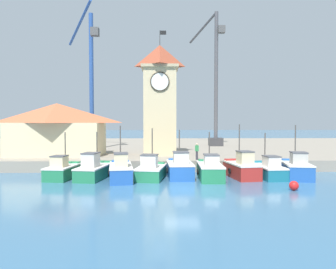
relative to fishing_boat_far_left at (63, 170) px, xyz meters
name	(u,v)px	position (x,y,z in m)	size (l,w,h in m)	color
ground_plane	(182,189)	(9.83, -4.46, -0.70)	(300.00, 300.00, 0.00)	#386689
quay_wharf	(171,149)	(9.83, 23.02, -0.16)	(120.00, 40.00, 1.08)	gray
fishing_boat_far_left	(63,170)	(0.00, 0.00, 0.00)	(2.35, 4.31, 3.89)	#237A4C
fishing_boat_left_outer	(94,170)	(2.65, -0.04, 0.05)	(2.66, 5.19, 3.91)	#237A4C
fishing_boat_left_inner	(121,170)	(4.99, -0.90, 0.10)	(2.48, 5.11, 4.46)	#2356A8
fishing_boat_mid_left	(151,170)	(7.46, -0.33, 0.01)	(2.74, 4.52, 4.24)	#237A4C
fishing_boat_center	(180,168)	(9.93, 0.18, 0.11)	(2.28, 4.38, 4.09)	#2356A8
fishing_boat_mid_right	(210,170)	(12.40, -0.63, 0.08)	(2.09, 4.75, 3.92)	#237A4C
fishing_boat_right_inner	(242,168)	(15.21, 0.02, 0.12)	(2.52, 4.54, 4.57)	#AD2823
fishing_boat_right_outer	(268,170)	(17.46, 0.06, -0.02)	(2.29, 4.76, 3.81)	#196B7F
fishing_boat_far_right	(296,169)	(19.81, -0.30, 0.11)	(2.68, 4.48, 4.51)	#2356A8
clock_tower	(160,97)	(8.19, 8.77, 6.77)	(4.00, 4.00, 13.75)	beige
warehouse_left	(57,129)	(-3.14, 8.59, 3.31)	(10.21, 5.82, 5.71)	beige
port_crane_near	(91,95)	(-0.90, 15.56, 7.54)	(5.94, 8.36, 19.51)	navy
port_crane_far	(215,93)	(16.51, 21.87, 8.45)	(4.48, 9.20, 20.12)	#353539
mooring_buoy	(294,186)	(17.62, -5.13, -0.37)	(0.66, 0.66, 0.66)	red
dock_worker_near_tower	(197,151)	(11.79, 3.88, 1.23)	(0.34, 0.22, 1.62)	#33333D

